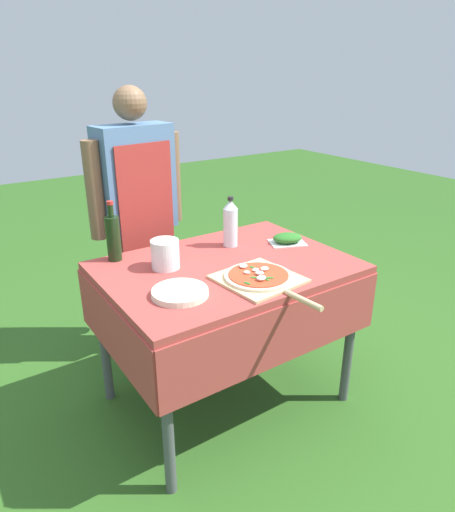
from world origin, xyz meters
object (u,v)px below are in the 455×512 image
object	(u,v)px
pizza_on_peel	(260,278)
mixing_tub	(165,254)
water_bottle	(230,223)
oil_bottle	(113,237)
person_cook	(138,205)
prep_table	(226,283)
plate_stack	(180,292)
herb_container	(287,239)

from	to	relation	value
pizza_on_peel	mixing_tub	bearing A→B (deg)	121.96
water_bottle	oil_bottle	bearing A→B (deg)	164.95
person_cook	mixing_tub	size ratio (longest dim) A/B	11.56
person_cook	mixing_tub	world-z (taller)	person_cook
prep_table	plate_stack	bearing A→B (deg)	-154.32
plate_stack	herb_container	bearing A→B (deg)	15.67
prep_table	plate_stack	distance (m)	0.39
person_cook	herb_container	bearing A→B (deg)	122.84
mixing_tub	prep_table	bearing A→B (deg)	-25.89
oil_bottle	plate_stack	world-z (taller)	oil_bottle
person_cook	water_bottle	bearing A→B (deg)	111.61
water_bottle	herb_container	bearing A→B (deg)	-27.65
prep_table	water_bottle	world-z (taller)	water_bottle
pizza_on_peel	water_bottle	bearing A→B (deg)	66.72
prep_table	herb_container	xyz separation A→B (m)	(0.42, 0.05, 0.12)
prep_table	plate_stack	world-z (taller)	plate_stack
person_cook	plate_stack	distance (m)	0.90
pizza_on_peel	mixing_tub	world-z (taller)	mixing_tub
oil_bottle	person_cook	bearing A→B (deg)	51.44
pizza_on_peel	oil_bottle	distance (m)	0.73
person_cook	herb_container	size ratio (longest dim) A/B	7.09
pizza_on_peel	plate_stack	distance (m)	0.36
prep_table	mixing_tub	bearing A→B (deg)	154.11
water_bottle	mixing_tub	size ratio (longest dim) A/B	1.94
prep_table	pizza_on_peel	distance (m)	0.26
plate_stack	mixing_tub	bearing A→B (deg)	74.27
prep_table	herb_container	size ratio (longest dim) A/B	5.29
herb_container	mixing_tub	distance (m)	0.68
person_cook	herb_container	xyz separation A→B (m)	(0.55, -0.65, -0.11)
water_bottle	pizza_on_peel	bearing A→B (deg)	-107.73
water_bottle	herb_container	xyz separation A→B (m)	(0.27, -0.14, -0.10)
person_cook	pizza_on_peel	distance (m)	0.96
mixing_tub	pizza_on_peel	bearing A→B (deg)	-52.49
oil_bottle	herb_container	world-z (taller)	oil_bottle
oil_bottle	mixing_tub	size ratio (longest dim) A/B	2.16
oil_bottle	water_bottle	world-z (taller)	oil_bottle
person_cook	pizza_on_peel	xyz separation A→B (m)	(0.15, -0.94, -0.13)
person_cook	water_bottle	distance (m)	0.58
herb_container	oil_bottle	bearing A→B (deg)	160.68
person_cook	pizza_on_peel	size ratio (longest dim) A/B	2.94
pizza_on_peel	oil_bottle	bearing A→B (deg)	121.22
mixing_tub	person_cook	bearing A→B (deg)	77.73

